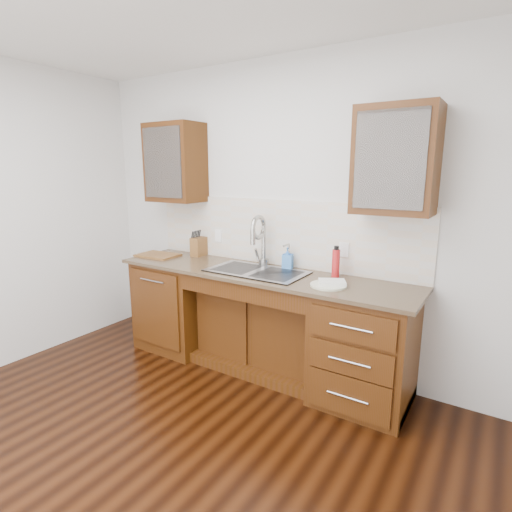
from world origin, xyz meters
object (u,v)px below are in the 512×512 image
Objects in this scene: soap_bottle at (288,258)px; water_bottle at (336,264)px; plate at (328,285)px; cutting_board at (158,255)px; knife_block at (199,247)px.

water_bottle reaches higher than soap_bottle.
water_bottle is (0.47, -0.06, 0.02)m from soap_bottle.
water_bottle is 0.85× the size of plate.
water_bottle is 1.83m from cutting_board.
plate is 1.47× the size of knife_block.
soap_bottle is 0.70× the size of plate.
knife_block is at bearing 35.47° from cutting_board.
cutting_board reaches higher than plate.
water_bottle reaches higher than knife_block.
knife_block is 0.42m from cutting_board.
water_bottle is 1.48m from knife_block.
soap_bottle is 0.47m from water_bottle.
water_bottle is at bearing -22.23° from soap_bottle.
soap_bottle is 1.37m from cutting_board.
knife_block reaches higher than plate.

